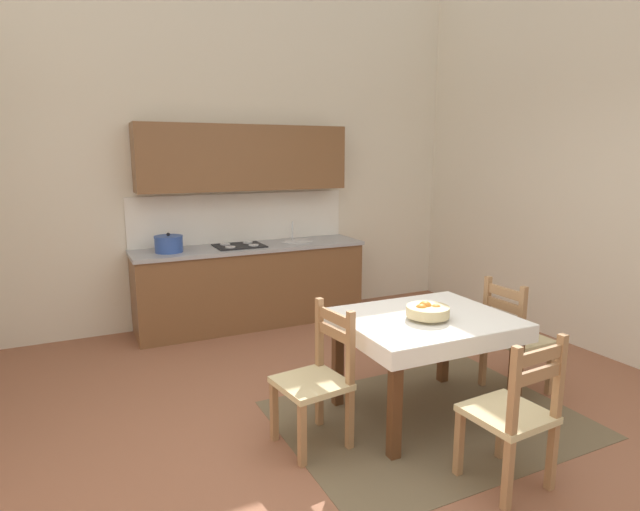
{
  "coord_description": "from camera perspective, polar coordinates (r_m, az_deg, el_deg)",
  "views": [
    {
      "loc": [
        -1.67,
        -2.77,
        1.89
      ],
      "look_at": [
        0.06,
        0.79,
        1.12
      ],
      "focal_mm": 29.17,
      "sensor_mm": 36.0,
      "label": 1
    }
  ],
  "objects": [
    {
      "name": "fruit_bowl",
      "position": [
        3.72,
        11.7,
        -6.0
      ],
      "size": [
        0.3,
        0.3,
        0.12
      ],
      "color": "tan",
      "rests_on": "dining_table"
    },
    {
      "name": "dining_chair_window_side",
      "position": [
        4.47,
        20.55,
        -8.57
      ],
      "size": [
        0.43,
        0.43,
        0.93
      ],
      "color": "#D1BC89",
      "rests_on": "ground_plane"
    },
    {
      "name": "dining_chair_camera_side",
      "position": [
        3.25,
        20.43,
        -16.08
      ],
      "size": [
        0.45,
        0.45,
        0.93
      ],
      "color": "#D1BC89",
      "rests_on": "ground_plane"
    },
    {
      "name": "dining_chair_tv_side",
      "position": [
        3.48,
        -0.37,
        -13.49
      ],
      "size": [
        0.47,
        0.47,
        0.93
      ],
      "color": "#D1BC89",
      "rests_on": "ground_plane"
    },
    {
      "name": "kitchen_cabinetry",
      "position": [
        5.82,
        -7.81,
        0.73
      ],
      "size": [
        2.54,
        0.63,
        2.2
      ],
      "color": "brown",
      "rests_on": "ground_plane"
    },
    {
      "name": "area_rug",
      "position": [
        4.02,
        11.93,
        -17.15
      ],
      "size": [
        2.1,
        1.6,
        0.01
      ],
      "primitive_type": "cube",
      "color": "brown",
      "rests_on": "ground_plane"
    },
    {
      "name": "wall_back",
      "position": [
        6.02,
        -10.06,
        12.48
      ],
      "size": [
        6.21,
        0.12,
        4.11
      ],
      "primitive_type": "cube",
      "color": "silver",
      "rests_on": "ground_plane"
    },
    {
      "name": "ground_plane",
      "position": [
        3.77,
        4.67,
        -19.93
      ],
      "size": [
        6.21,
        6.5,
        0.1
      ],
      "primitive_type": "cube",
      "color": "#935B42"
    },
    {
      "name": "dining_table",
      "position": [
        3.85,
        11.38,
        -8.49
      ],
      "size": [
        1.2,
        1.0,
        0.75
      ],
      "color": "#56331C",
      "rests_on": "ground_plane"
    }
  ]
}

